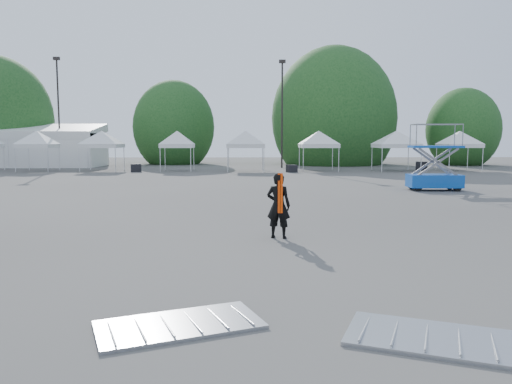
{
  "coord_description": "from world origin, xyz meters",
  "views": [
    {
      "loc": [
        -0.47,
        -14.02,
        2.6
      ],
      "look_at": [
        -0.18,
        -1.69,
        1.3
      ],
      "focal_mm": 35.0,
      "sensor_mm": 36.0,
      "label": 1
    }
  ],
  "objects": [
    {
      "name": "crate_west",
      "position": [
        -9.24,
        26.5,
        0.32
      ],
      "size": [
        0.97,
        0.83,
        0.65
      ],
      "primitive_type": "cube",
      "rotation": [
        0.0,
        0.0,
        0.25
      ],
      "color": "black",
      "rests_on": "ground"
    },
    {
      "name": "tent_g",
      "position": [
        12.11,
        27.12,
        3.06
      ],
      "size": [
        4.75,
        4.75,
        3.88
      ],
      "color": "silver",
      "rests_on": "ground"
    },
    {
      "name": "light_pole_west",
      "position": [
        -18.0,
        34.0,
        5.77
      ],
      "size": [
        0.6,
        0.25,
        10.3
      ],
      "color": "black",
      "rests_on": "ground"
    },
    {
      "name": "light_pole_east",
      "position": [
        3.0,
        32.0,
        5.52
      ],
      "size": [
        0.6,
        0.25,
        9.8
      ],
      "color": "black",
      "rests_on": "ground"
    },
    {
      "name": "marquee",
      "position": [
        -22.0,
        35.0,
        1.97
      ],
      "size": [
        15.0,
        6.25,
        4.23
      ],
      "color": "silver",
      "rests_on": "ground"
    },
    {
      "name": "crate_east",
      "position": [
        14.57,
        27.88,
        0.37
      ],
      "size": [
        1.13,
        1.0,
        0.74
      ],
      "primitive_type": "cube",
      "rotation": [
        0.0,
        0.0,
        -0.32
      ],
      "color": "black",
      "rests_on": "ground"
    },
    {
      "name": "tent_f",
      "position": [
        5.71,
        27.4,
        3.06
      ],
      "size": [
        4.34,
        4.34,
        3.88
      ],
      "color": "silver",
      "rests_on": "ground"
    },
    {
      "name": "barrier_left",
      "position": [
        -1.38,
        -7.28,
        0.04
      ],
      "size": [
        2.5,
        1.86,
        0.07
      ],
      "rotation": [
        0.0,
        0.0,
        0.37
      ],
      "color": "#9FA2A7",
      "rests_on": "ground"
    },
    {
      "name": "ground",
      "position": [
        0.0,
        0.0,
        0.0
      ],
      "size": [
        120.0,
        120.0,
        0.0
      ],
      "primitive_type": "plane",
      "color": "#474442",
      "rests_on": "ground"
    },
    {
      "name": "man",
      "position": [
        0.43,
        -1.03,
        0.87
      ],
      "size": [
        0.73,
        0.59,
        1.74
      ],
      "rotation": [
        0.0,
        0.0,
        2.83
      ],
      "color": "black",
      "rests_on": "ground"
    },
    {
      "name": "barrier_mid",
      "position": [
        2.09,
        -7.89,
        0.04
      ],
      "size": [
        2.7,
        2.04,
        0.08
      ],
      "rotation": [
        0.0,
        0.0,
        -0.39
      ],
      "color": "#9FA2A7",
      "rests_on": "ground"
    },
    {
      "name": "tree_far_e",
      "position": [
        22.0,
        37.0,
        3.63
      ],
      "size": [
        3.84,
        3.84,
        5.84
      ],
      "color": "#382314",
      "rests_on": "ground"
    },
    {
      "name": "tent_e",
      "position": [
        -0.35,
        27.22,
        3.06
      ],
      "size": [
        4.38,
        4.38,
        3.88
      ],
      "color": "silver",
      "rests_on": "ground"
    },
    {
      "name": "tent_d",
      "position": [
        -6.03,
        27.63,
        3.06
      ],
      "size": [
        3.76,
        3.76,
        3.88
      ],
      "color": "silver",
      "rests_on": "ground"
    },
    {
      "name": "tent_b",
      "position": [
        -17.45,
        27.43,
        3.06
      ],
      "size": [
        3.9,
        3.9,
        3.88
      ],
      "color": "silver",
      "rests_on": "ground"
    },
    {
      "name": "crate_mid",
      "position": [
        3.32,
        25.63,
        0.3
      ],
      "size": [
        0.94,
        0.85,
        0.6
      ],
      "primitive_type": "cube",
      "rotation": [
        0.0,
        0.0,
        0.39
      ],
      "color": "black",
      "rests_on": "ground"
    },
    {
      "name": "tent_h",
      "position": [
        17.61,
        27.6,
        3.06
      ],
      "size": [
        4.17,
        4.17,
        3.88
      ],
      "color": "silver",
      "rests_on": "ground"
    },
    {
      "name": "scissor_lift",
      "position": [
        9.3,
        11.28,
        1.71
      ],
      "size": [
        2.68,
        1.44,
        3.39
      ],
      "rotation": [
        0.0,
        0.0,
        -0.05
      ],
      "color": "#0D34AA",
      "rests_on": "ground"
    },
    {
      "name": "tree_mid_e",
      "position": [
        9.0,
        39.0,
        4.84
      ],
      "size": [
        5.12,
        5.12,
        7.79
      ],
      "color": "#382314",
      "rests_on": "ground"
    },
    {
      "name": "tree_mid_w",
      "position": [
        -8.0,
        40.0,
        3.93
      ],
      "size": [
        4.16,
        4.16,
        6.33
      ],
      "color": "#382314",
      "rests_on": "ground"
    },
    {
      "name": "tent_c",
      "position": [
        -12.36,
        28.06,
        3.06
      ],
      "size": [
        4.41,
        4.41,
        3.88
      ],
      "color": "silver",
      "rests_on": "ground"
    }
  ]
}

